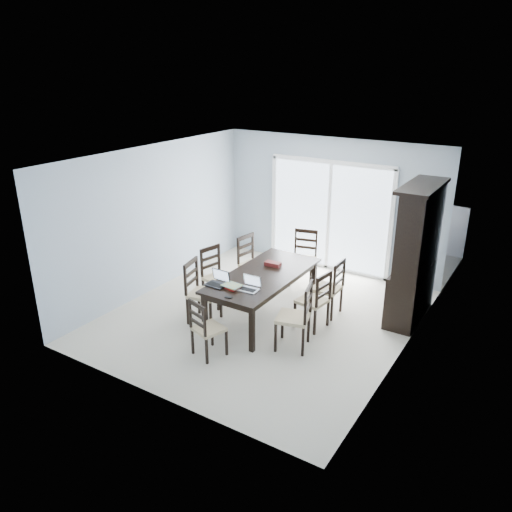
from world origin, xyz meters
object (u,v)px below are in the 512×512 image
object	(u,v)px
chair_left_mid	(215,269)
china_hutch	(416,255)
chair_right_far	(332,282)
dining_table	(263,278)
laptop_dark	(216,282)
chair_end_far	(304,251)
chair_left_far	(250,257)
cell_phone	(228,297)
chair_right_mid	(318,295)
chair_right_near	(300,310)
hot_tub	(314,228)
game_box	(273,264)
laptop_silver	(248,287)
chair_left_near	(198,285)
chair_end_near	(204,323)

from	to	relation	value
chair_left_mid	china_hutch	bearing A→B (deg)	124.96
china_hutch	chair_right_far	world-z (taller)	china_hutch
dining_table	china_hutch	xyz separation A→B (m)	(2.02, 1.25, 0.40)
laptop_dark	chair_end_far	bearing A→B (deg)	84.14
chair_left_mid	chair_left_far	world-z (taller)	chair_left_far
chair_right_far	laptop_dark	size ratio (longest dim) A/B	3.44
dining_table	chair_left_mid	world-z (taller)	chair_left_mid
chair_right_far	dining_table	bearing A→B (deg)	124.15
china_hutch	cell_phone	size ratio (longest dim) A/B	20.90
chair_right_mid	chair_end_far	size ratio (longest dim) A/B	0.94
chair_right_near	hot_tub	world-z (taller)	chair_right_near
chair_right_far	game_box	bearing A→B (deg)	104.66
laptop_silver	chair_right_far	bearing A→B (deg)	54.70
chair_right_near	game_box	size ratio (longest dim) A/B	4.41
dining_table	chair_left_far	distance (m)	1.15
chair_left_near	laptop_dark	size ratio (longest dim) A/B	3.60
game_box	cell_phone	bearing A→B (deg)	-87.24
chair_end_near	hot_tub	bearing A→B (deg)	114.79
laptop_dark	laptop_silver	size ratio (longest dim) A/B	1.05
chair_left_near	chair_right_mid	bearing A→B (deg)	101.65
dining_table	laptop_dark	world-z (taller)	laptop_dark
laptop_silver	game_box	xyz separation A→B (m)	(-0.17, 1.01, -0.02)
dining_table	chair_left_far	bearing A→B (deg)	133.28
chair_right_near	chair_end_far	world-z (taller)	chair_right_near
chair_left_near	china_hutch	bearing A→B (deg)	112.07
chair_right_mid	cell_phone	bearing A→B (deg)	148.71
chair_right_far	chair_end_near	distance (m)	2.32
chair_left_mid	chair_right_far	size ratio (longest dim) A/B	1.02
china_hutch	cell_phone	bearing A→B (deg)	-131.66
chair_right_near	chair_right_far	bearing A→B (deg)	-13.65
chair_right_mid	laptop_silver	distance (m)	1.09
chair_right_far	laptop_dark	xyz separation A→B (m)	(-1.30, -1.38, 0.21)
chair_right_mid	laptop_silver	size ratio (longest dim) A/B	3.55
chair_left_far	chair_end_far	size ratio (longest dim) A/B	0.99
chair_left_far	chair_end_near	world-z (taller)	chair_left_far
laptop_dark	dining_table	bearing A→B (deg)	64.81
chair_end_near	chair_left_far	bearing A→B (deg)	124.09
laptop_dark	chair_left_near	bearing A→B (deg)	168.79
chair_right_far	game_box	xyz separation A→B (m)	(-0.96, -0.26, 0.19)
chair_end_far	cell_phone	distance (m)	2.59
dining_table	china_hutch	distance (m)	2.41
laptop_dark	game_box	bearing A→B (deg)	75.02
laptop_silver	game_box	bearing A→B (deg)	96.27
chair_left_far	game_box	bearing A→B (deg)	67.02
chair_end_far	hot_tub	size ratio (longest dim) A/B	0.63
chair_left_far	game_box	distance (m)	0.89
chair_right_near	game_box	distance (m)	1.37
chair_left_mid	cell_phone	distance (m)	1.45
china_hutch	chair_end_far	bearing A→B (deg)	170.92
chair_end_far	laptop_dark	size ratio (longest dim) A/B	3.60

